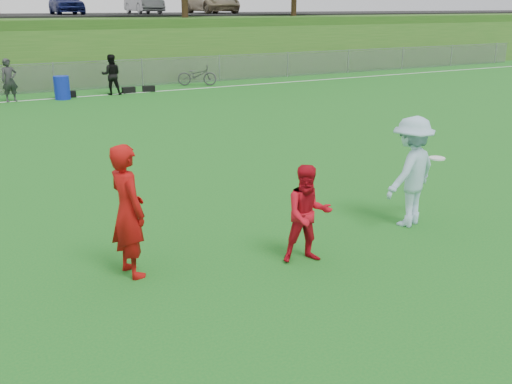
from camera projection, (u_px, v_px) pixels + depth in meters
ground at (285, 263)px, 8.55m from camera, size 120.00×120.00×0.00m
sideline_far at (64, 98)px, 23.66m from camera, size 60.00×0.10×0.01m
fence at (54, 77)px, 25.13m from camera, size 58.00×0.06×1.30m
berm at (21, 43)px, 34.10m from camera, size 120.00×18.00×3.00m
parking_lot at (14, 15)px, 35.30m from camera, size 120.00×12.00×0.10m
gear_bags at (86, 93)px, 24.12m from camera, size 7.22×0.39×0.26m
player_red_left at (128, 211)px, 7.92m from camera, size 0.58×0.77×1.91m
player_red_center at (308, 214)px, 8.40m from camera, size 0.85×0.74×1.50m
player_blue at (411, 172)px, 9.77m from camera, size 1.40×1.07×1.92m
frisbee at (437, 158)px, 10.06m from camera, size 0.28×0.28×0.03m
recycling_bin at (62, 88)px, 23.20m from camera, size 0.75×0.75×0.94m
bicycle at (197, 75)px, 27.18m from camera, size 1.94×1.41×0.97m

